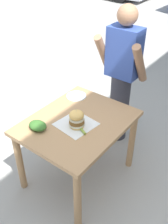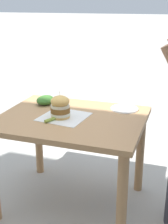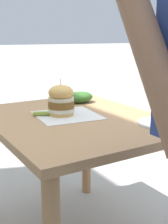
# 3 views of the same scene
# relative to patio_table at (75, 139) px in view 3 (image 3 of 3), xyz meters

# --- Properties ---
(patio_table) EXTENTS (0.87, 1.08, 0.77)m
(patio_table) POSITION_rel_patio_table_xyz_m (0.00, 0.00, 0.00)
(patio_table) COLOR tan
(patio_table) RESTS_ON ground
(serving_paper) EXTENTS (0.37, 0.37, 0.00)m
(serving_paper) POSITION_rel_patio_table_xyz_m (0.02, -0.05, 0.13)
(serving_paper) COLOR white
(serving_paper) RESTS_ON patio_table
(sandwich) EXTENTS (0.15, 0.15, 0.20)m
(sandwich) POSITION_rel_patio_table_xyz_m (0.04, -0.07, 0.21)
(sandwich) COLOR #E5B25B
(sandwich) RESTS_ON serving_paper
(pickle_spear) EXTENTS (0.09, 0.06, 0.02)m
(pickle_spear) POSITION_rel_patio_table_xyz_m (0.15, -0.11, 0.14)
(pickle_spear) COLOR #8EA83D
(pickle_spear) RESTS_ON serving_paper
(side_plate_with_forks) EXTENTS (0.22, 0.22, 0.02)m
(side_plate_with_forks) POSITION_rel_patio_table_xyz_m (-0.29, 0.34, 0.13)
(side_plate_with_forks) COLOR white
(side_plate_with_forks) RESTS_ON patio_table
(side_salad) EXTENTS (0.18, 0.14, 0.07)m
(side_salad) POSITION_rel_patio_table_xyz_m (-0.22, -0.32, 0.16)
(side_salad) COLOR #386B28
(side_salad) RESTS_ON patio_table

